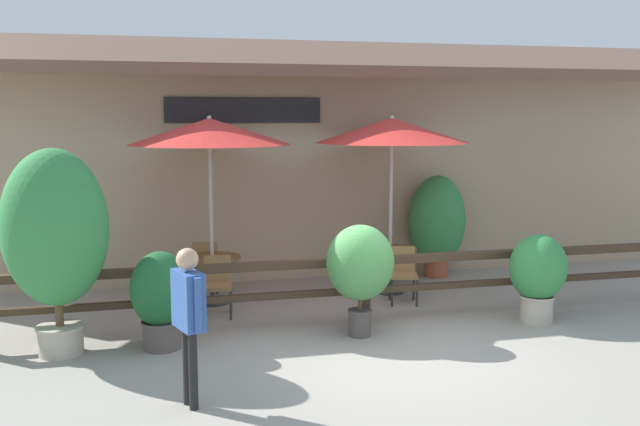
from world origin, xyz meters
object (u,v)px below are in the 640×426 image
dining_table_near (212,266)px  chair_middle_streetside (403,272)px  potted_plant_tall_tropical (538,273)px  potted_plant_small_flowering (437,223)px  dining_table_middle (390,257)px  chair_middle_wallside (380,255)px  chair_near_streetside (217,282)px  chair_near_wallside (205,263)px  patio_umbrella_middle (392,131)px  potted_plant_corner_fern (360,265)px  patio_umbrella_near (209,132)px  pedestrian (188,306)px  potted_plant_entrance_palm (161,296)px  potted_plant_broad_leaf (55,232)px

dining_table_near → chair_middle_streetside: chair_middle_streetside is taller
potted_plant_tall_tropical → potted_plant_small_flowering: size_ratio=0.68×
dining_table_middle → chair_middle_wallside: chair_middle_wallside is taller
chair_near_streetside → chair_near_wallside: bearing=100.2°
potted_plant_tall_tropical → dining_table_near: bearing=154.2°
dining_table_middle → chair_middle_streetside: 0.67m
patio_umbrella_middle → potted_plant_corner_fern: (-1.16, -2.13, -1.71)m
patio_umbrella_near → chair_middle_streetside: patio_umbrella_near is taller
pedestrian → chair_middle_wallside: bearing=-55.7°
chair_middle_wallside → potted_plant_entrance_palm: bearing=43.3°
chair_near_streetside → potted_plant_broad_leaf: size_ratio=0.34×
chair_middle_streetside → pedestrian: size_ratio=0.54×
dining_table_near → patio_umbrella_middle: size_ratio=0.30×
potted_plant_corner_fern → potted_plant_broad_leaf: bearing=177.4°
potted_plant_broad_leaf → pedestrian: bearing=-54.0°
dining_table_near → chair_middle_wallside: (2.96, 0.67, -0.10)m
dining_table_near → chair_near_streetside: bearing=-89.2°
chair_near_wallside → patio_umbrella_middle: patio_umbrella_middle is taller
potted_plant_entrance_palm → potted_plant_corner_fern: 2.59m
chair_middle_wallside → potted_plant_broad_leaf: bearing=35.4°
potted_plant_broad_leaf → potted_plant_small_flowering: size_ratio=1.37×
chair_near_streetside → potted_plant_entrance_palm: 1.59m
potted_plant_tall_tropical → pedestrian: (-4.95, -1.83, 0.33)m
potted_plant_broad_leaf → pedestrian: 2.51m
dining_table_near → patio_umbrella_middle: bearing=0.1°
chair_near_wallside → patio_umbrella_middle: (2.97, -0.69, 2.17)m
chair_near_streetside → potted_plant_corner_fern: potted_plant_corner_fern is taller
patio_umbrella_near → chair_near_wallside: (-0.06, 0.70, -2.17)m
patio_umbrella_middle → potted_plant_tall_tropical: size_ratio=2.30×
chair_middle_streetside → potted_plant_entrance_palm: bearing=-145.6°
potted_plant_tall_tropical → potted_plant_broad_leaf: potted_plant_broad_leaf is taller
chair_middle_streetside → patio_umbrella_middle: bearing=102.4°
dining_table_near → pedestrian: 4.01m
potted_plant_tall_tropical → potted_plant_broad_leaf: (-6.40, 0.16, 0.80)m
chair_middle_wallside → dining_table_near: bearing=20.5°
patio_umbrella_middle → chair_middle_wallside: bearing=85.5°
chair_near_streetside → potted_plant_tall_tropical: potted_plant_tall_tropical is taller
dining_table_near → chair_middle_streetside: 2.97m
potted_plant_small_flowering → pedestrian: bearing=-134.1°
patio_umbrella_near → dining_table_near: (0.00, 0.00, -2.07)m
dining_table_near → chair_middle_streetside: bearing=-12.8°
chair_near_wallside → potted_plant_small_flowering: bearing=-172.8°
chair_middle_wallside → potted_plant_broad_leaf: potted_plant_broad_leaf is taller
chair_middle_wallside → pedestrian: size_ratio=0.54×
potted_plant_broad_leaf → potted_plant_corner_fern: 3.83m
chair_near_streetside → pedestrian: pedestrian is taller
potted_plant_corner_fern → dining_table_middle: bearing=61.3°
potted_plant_tall_tropical → potted_plant_small_flowering: (-0.25, 3.02, 0.28)m
chair_near_wallside → dining_table_middle: 3.05m
pedestrian → potted_plant_broad_leaf: bearing=17.9°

